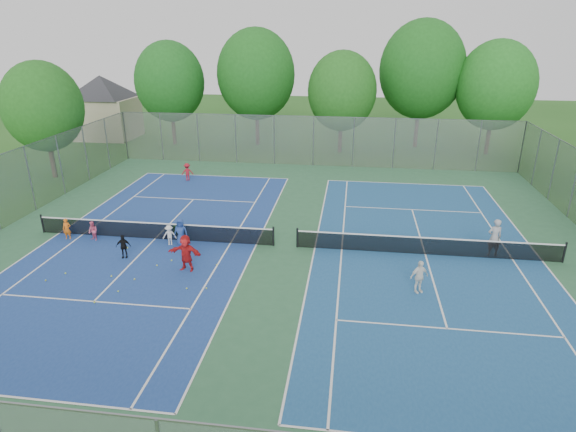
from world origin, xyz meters
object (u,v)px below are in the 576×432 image
object	(u,v)px
ball_hopper	(176,230)
instructor	(494,238)
net_left	(154,231)
ball_crate	(165,236)
net_right	(426,246)

from	to	relation	value
ball_hopper	instructor	world-z (taller)	instructor
net_left	ball_crate	xyz separation A→B (m)	(0.46, 0.22, -0.33)
net_right	ball_crate	bearing A→B (deg)	179.08
net_left	ball_crate	bearing A→B (deg)	25.23
net_right	net_left	bearing A→B (deg)	180.00
ball_crate	instructor	size ratio (longest dim) A/B	0.16
net_left	instructor	size ratio (longest dim) A/B	6.72
ball_crate	ball_hopper	distance (m)	0.75
net_left	ball_hopper	xyz separation A→B (m)	(0.85, 0.85, -0.22)
net_right	ball_hopper	size ratio (longest dim) A/B	27.07
net_left	ball_crate	size ratio (longest dim) A/B	43.09
ball_hopper	instructor	xyz separation A→B (m)	(16.38, -0.48, 0.72)
net_left	ball_hopper	distance (m)	1.22
net_left	net_right	distance (m)	14.00
net_right	instructor	size ratio (longest dim) A/B	6.72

